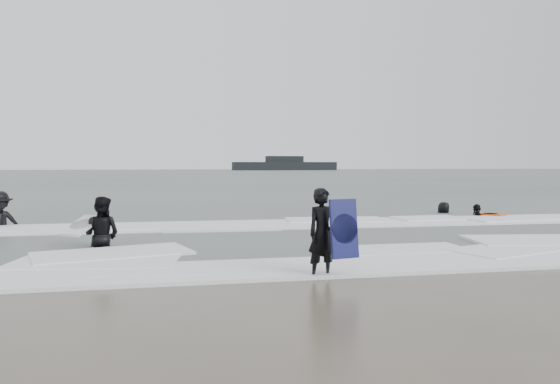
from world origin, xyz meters
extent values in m
plane|color=brown|center=(0.00, 0.00, 0.00)|extent=(320.00, 320.00, 0.00)
plane|color=#47544C|center=(0.00, 80.00, 0.06)|extent=(320.00, 320.00, 0.00)
imported|color=black|center=(-0.50, -1.38, 0.00)|extent=(0.64, 0.52, 1.52)
imported|color=black|center=(-4.51, 2.49, 0.00)|extent=(1.02, 0.92, 1.73)
imported|color=black|center=(-7.94, 7.00, 0.00)|extent=(1.43, 1.10, 1.95)
imported|color=black|center=(7.51, 7.39, 0.00)|extent=(0.88, 1.01, 1.63)
imported|color=black|center=(6.99, 8.81, 0.00)|extent=(0.93, 0.80, 1.61)
cube|color=white|center=(0.00, -0.60, 0.03)|extent=(30.03, 2.32, 0.07)
cube|color=white|center=(0.00, 6.00, 0.04)|extent=(30.00, 2.60, 0.09)
cube|color=black|center=(26.74, 138.60, 1.19)|extent=(28.78, 5.14, 2.26)
cube|color=black|center=(26.74, 138.60, 3.14)|extent=(10.28, 3.08, 1.64)
camera|label=1|loc=(-2.87, -10.06, 1.90)|focal=35.00mm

